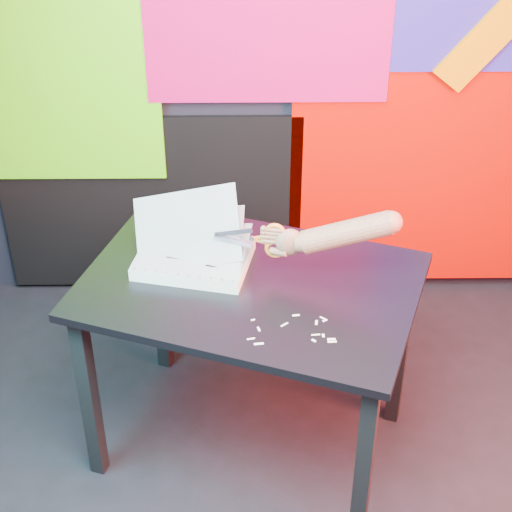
{
  "coord_description": "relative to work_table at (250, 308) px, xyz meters",
  "views": [
    {
      "loc": [
        -0.33,
        -1.69,
        2.43
      ],
      "look_at": [
        -0.3,
        0.5,
        0.87
      ],
      "focal_mm": 60.0,
      "sensor_mm": 36.0,
      "label": 1
    }
  ],
  "objects": [
    {
      "name": "paper_clippings",
      "position": [
        0.15,
        -0.25,
        0.11
      ],
      "size": [
        0.27,
        0.14,
        0.0
      ],
      "color": "silver",
      "rests_on": "work_table"
    },
    {
      "name": "scissors",
      "position": [
        0.07,
        0.04,
        0.24
      ],
      "size": [
        0.23,
        0.05,
        0.13
      ],
      "rotation": [
        0.0,
        0.0,
        -0.19
      ],
      "color": "silver",
      "rests_on": "printout_stack"
    },
    {
      "name": "backdrop",
      "position": [
        0.39,
        0.95,
        0.31
      ],
      "size": [
        2.88,
        0.05,
        2.08
      ],
      "color": "#CE0800",
      "rests_on": "ground"
    },
    {
      "name": "printout_stack",
      "position": [
        -0.19,
        0.11,
        0.13
      ],
      "size": [
        0.41,
        0.34,
        0.28
      ],
      "rotation": [
        0.0,
        0.0,
        -0.22
      ],
      "color": "white",
      "rests_on": "work_table"
    },
    {
      "name": "work_table",
      "position": [
        0.0,
        0.0,
        0.0
      ],
      "size": [
        1.25,
        1.03,
        0.75
      ],
      "rotation": [
        0.0,
        0.0,
        -0.34
      ],
      "color": "black",
      "rests_on": "ground"
    },
    {
      "name": "room",
      "position": [
        0.32,
        -0.52,
        0.7
      ],
      "size": [
        3.01,
        3.01,
        2.71
      ],
      "color": "black",
      "rests_on": "ground"
    },
    {
      "name": "hand_forearm",
      "position": [
        0.27,
        0.0,
        0.29
      ],
      "size": [
        0.42,
        0.13,
        0.2
      ],
      "rotation": [
        0.0,
        0.0,
        -0.19
      ],
      "color": "#A26D4D",
      "rests_on": "work_table"
    }
  ]
}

